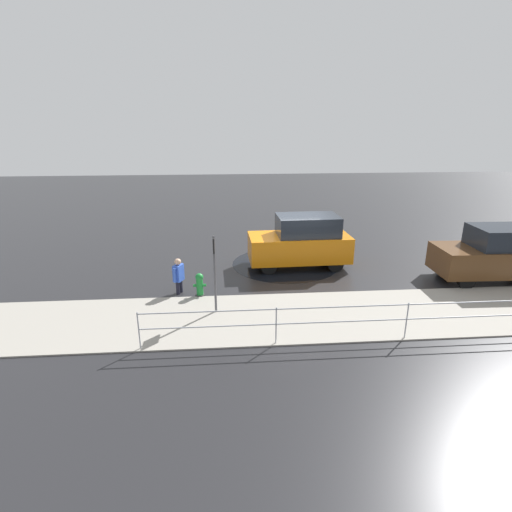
# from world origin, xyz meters

# --- Properties ---
(ground_plane) EXTENTS (60.00, 60.00, 0.00)m
(ground_plane) POSITION_xyz_m (0.00, 0.00, 0.00)
(ground_plane) COLOR black
(kerb_strip) EXTENTS (24.00, 3.20, 0.04)m
(kerb_strip) POSITION_xyz_m (0.00, 4.20, 0.02)
(kerb_strip) COLOR gray
(kerb_strip) RESTS_ON ground
(moving_hatchback) EXTENTS (3.95, 1.81, 2.06)m
(moving_hatchback) POSITION_xyz_m (-0.29, -0.09, 1.03)
(moving_hatchback) COLOR orange
(moving_hatchback) RESTS_ON ground
(parked_sedan) EXTENTS (4.35, 1.88, 1.98)m
(parked_sedan) POSITION_xyz_m (-7.11, 1.86, 1.00)
(parked_sedan) COLOR #513319
(parked_sedan) RESTS_ON ground
(fire_hydrant) EXTENTS (0.42, 0.31, 0.80)m
(fire_hydrant) POSITION_xyz_m (3.55, 2.50, 0.40)
(fire_hydrant) COLOR #197A2D
(fire_hydrant) RESTS_ON ground
(pedestrian) EXTENTS (0.37, 0.53, 1.22)m
(pedestrian) POSITION_xyz_m (4.25, 2.18, 0.68)
(pedestrian) COLOR blue
(pedestrian) RESTS_ON ground
(metal_railing) EXTENTS (10.35, 0.04, 1.05)m
(metal_railing) POSITION_xyz_m (-0.29, 5.67, 0.74)
(metal_railing) COLOR #B7BABF
(metal_railing) RESTS_ON ground
(sign_post) EXTENTS (0.07, 0.44, 2.40)m
(sign_post) POSITION_xyz_m (3.00, 3.73, 1.58)
(sign_post) COLOR #4C4C51
(sign_post) RESTS_ON ground
(puddle_patch) EXTENTS (4.27, 4.27, 0.01)m
(puddle_patch) POSITION_xyz_m (0.28, -0.43, 0.00)
(puddle_patch) COLOR black
(puddle_patch) RESTS_ON ground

